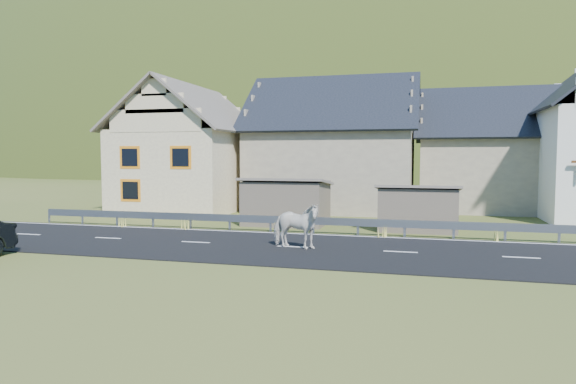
% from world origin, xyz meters
% --- Properties ---
extents(ground, '(160.00, 160.00, 0.00)m').
position_xyz_m(ground, '(0.00, 0.00, 0.00)').
color(ground, '#384C1B').
rests_on(ground, ground).
extents(road, '(60.00, 7.00, 0.04)m').
position_xyz_m(road, '(0.00, 0.00, 0.02)').
color(road, black).
rests_on(road, ground).
extents(lane_markings, '(60.00, 6.60, 0.01)m').
position_xyz_m(lane_markings, '(0.00, 0.00, 0.04)').
color(lane_markings, silver).
rests_on(lane_markings, road).
extents(guardrail, '(28.10, 0.09, 0.75)m').
position_xyz_m(guardrail, '(-0.00, 3.68, 0.56)').
color(guardrail, '#93969B').
rests_on(guardrail, ground).
extents(shed_left, '(4.30, 3.30, 2.40)m').
position_xyz_m(shed_left, '(-2.00, 6.50, 1.10)').
color(shed_left, '#706352').
rests_on(shed_left, ground).
extents(shed_right, '(3.80, 2.90, 2.20)m').
position_xyz_m(shed_right, '(4.50, 6.00, 1.00)').
color(shed_right, '#706352').
rests_on(shed_right, ground).
extents(house_cream, '(7.80, 9.80, 8.30)m').
position_xyz_m(house_cream, '(-10.00, 12.00, 4.36)').
color(house_cream, beige).
rests_on(house_cream, ground).
extents(house_stone_a, '(10.80, 9.80, 8.90)m').
position_xyz_m(house_stone_a, '(-1.00, 15.00, 4.63)').
color(house_stone_a, tan).
rests_on(house_stone_a, ground).
extents(house_stone_b, '(9.80, 8.80, 8.10)m').
position_xyz_m(house_stone_b, '(9.00, 17.00, 4.24)').
color(house_stone_b, tan).
rests_on(house_stone_b, ground).
extents(mountain, '(440.00, 280.00, 260.00)m').
position_xyz_m(mountain, '(5.00, 180.00, -20.00)').
color(mountain, '#23350D').
rests_on(mountain, ground).
extents(conifer_patch, '(76.00, 50.00, 28.00)m').
position_xyz_m(conifer_patch, '(-55.00, 110.00, 6.00)').
color(conifer_patch, black).
rests_on(conifer_patch, ground).
extents(horse, '(1.32, 2.18, 1.72)m').
position_xyz_m(horse, '(0.18, -0.29, 0.90)').
color(horse, silver).
rests_on(horse, road).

